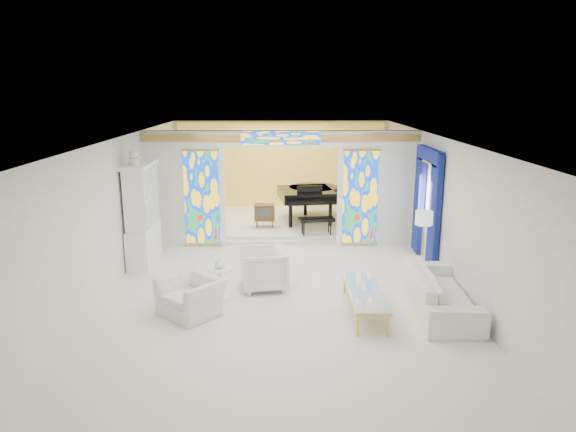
{
  "coord_description": "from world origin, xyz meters",
  "views": [
    {
      "loc": [
        0.02,
        -10.96,
        4.01
      ],
      "look_at": [
        0.15,
        0.2,
        1.24
      ],
      "focal_mm": 32.0,
      "sensor_mm": 36.0,
      "label": 1
    }
  ],
  "objects_px": {
    "armchair_left": "(191,296)",
    "grand_piano": "(310,194)",
    "coffee_table": "(365,292)",
    "armchair_right": "(263,269)",
    "tv_console": "(265,212)",
    "china_cabinet": "(142,215)",
    "sofa": "(440,291)"
  },
  "relations": [
    {
      "from": "coffee_table",
      "to": "sofa",
      "type": "bearing_deg",
      "value": 5.5
    },
    {
      "from": "china_cabinet",
      "to": "grand_piano",
      "type": "height_order",
      "value": "china_cabinet"
    },
    {
      "from": "sofa",
      "to": "tv_console",
      "type": "bearing_deg",
      "value": 35.77
    },
    {
      "from": "grand_piano",
      "to": "coffee_table",
      "type": "bearing_deg",
      "value": -91.95
    },
    {
      "from": "sofa",
      "to": "coffee_table",
      "type": "distance_m",
      "value": 1.43
    },
    {
      "from": "sofa",
      "to": "tv_console",
      "type": "distance_m",
      "value": 6.31
    },
    {
      "from": "coffee_table",
      "to": "tv_console",
      "type": "distance_m",
      "value": 5.79
    },
    {
      "from": "grand_piano",
      "to": "armchair_left",
      "type": "bearing_deg",
      "value": -119.71
    },
    {
      "from": "coffee_table",
      "to": "grand_piano",
      "type": "bearing_deg",
      "value": 96.07
    },
    {
      "from": "grand_piano",
      "to": "armchair_right",
      "type": "bearing_deg",
      "value": -111.61
    },
    {
      "from": "tv_console",
      "to": "armchair_left",
      "type": "bearing_deg",
      "value": -101.67
    },
    {
      "from": "grand_piano",
      "to": "tv_console",
      "type": "height_order",
      "value": "grand_piano"
    },
    {
      "from": "china_cabinet",
      "to": "armchair_right",
      "type": "bearing_deg",
      "value": -29.32
    },
    {
      "from": "coffee_table",
      "to": "grand_piano",
      "type": "relative_size",
      "value": 0.64
    },
    {
      "from": "coffee_table",
      "to": "grand_piano",
      "type": "height_order",
      "value": "grand_piano"
    },
    {
      "from": "armchair_right",
      "to": "coffee_table",
      "type": "distance_m",
      "value": 2.26
    },
    {
      "from": "armchair_right",
      "to": "grand_piano",
      "type": "relative_size",
      "value": 0.3
    },
    {
      "from": "china_cabinet",
      "to": "coffee_table",
      "type": "relative_size",
      "value": 1.38
    },
    {
      "from": "armchair_left",
      "to": "sofa",
      "type": "xyz_separation_m",
      "value": [
        4.59,
        0.12,
        0.03
      ]
    },
    {
      "from": "armchair_right",
      "to": "tv_console",
      "type": "distance_m",
      "value": 4.19
    },
    {
      "from": "china_cabinet",
      "to": "sofa",
      "type": "relative_size",
      "value": 1.07
    },
    {
      "from": "coffee_table",
      "to": "grand_piano",
      "type": "distance_m",
      "value": 6.36
    },
    {
      "from": "coffee_table",
      "to": "armchair_right",
      "type": "bearing_deg",
      "value": 146.76
    },
    {
      "from": "armchair_left",
      "to": "grand_piano",
      "type": "relative_size",
      "value": 0.34
    },
    {
      "from": "armchair_right",
      "to": "sofa",
      "type": "relative_size",
      "value": 0.36
    },
    {
      "from": "tv_console",
      "to": "china_cabinet",
      "type": "bearing_deg",
      "value": -136.14
    },
    {
      "from": "sofa",
      "to": "grand_piano",
      "type": "relative_size",
      "value": 0.83
    },
    {
      "from": "armchair_right",
      "to": "grand_piano",
      "type": "height_order",
      "value": "grand_piano"
    },
    {
      "from": "armchair_left",
      "to": "grand_piano",
      "type": "bearing_deg",
      "value": 109.97
    },
    {
      "from": "armchair_left",
      "to": "grand_piano",
      "type": "distance_m",
      "value": 6.79
    },
    {
      "from": "armchair_left",
      "to": "coffee_table",
      "type": "relative_size",
      "value": 0.53
    },
    {
      "from": "armchair_right",
      "to": "tv_console",
      "type": "height_order",
      "value": "armchair_right"
    }
  ]
}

